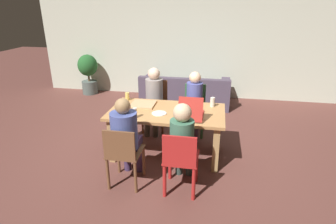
# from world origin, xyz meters

# --- Properties ---
(ground_plane) EXTENTS (20.00, 20.00, 0.00)m
(ground_plane) POSITION_xyz_m (0.00, 0.00, 0.00)
(ground_plane) COLOR brown
(back_wall) EXTENTS (7.80, 0.12, 2.93)m
(back_wall) POSITION_xyz_m (0.00, 3.13, 1.47)
(back_wall) COLOR beige
(back_wall) RESTS_ON ground
(dining_table) EXTENTS (1.75, 0.96, 0.75)m
(dining_table) POSITION_xyz_m (0.00, 0.00, 0.64)
(dining_table) COLOR tan
(dining_table) RESTS_ON ground
(chair_0) EXTENTS (0.42, 0.45, 0.87)m
(chair_0) POSITION_xyz_m (0.35, -0.94, 0.47)
(chair_0) COLOR red
(chair_0) RESTS_ON ground
(person_0) EXTENTS (0.30, 0.53, 1.19)m
(person_0) POSITION_xyz_m (0.35, -0.79, 0.70)
(person_0) COLOR #30413A
(person_0) RESTS_ON ground
(chair_1) EXTENTS (0.43, 0.44, 0.93)m
(chair_1) POSITION_xyz_m (-0.39, 0.94, 0.52)
(chair_1) COLOR brown
(chair_1) RESTS_ON ground
(person_1) EXTENTS (0.32, 0.50, 1.21)m
(person_1) POSITION_xyz_m (-0.39, 0.80, 0.71)
(person_1) COLOR #434239
(person_1) RESTS_ON ground
(chair_2) EXTENTS (0.40, 0.43, 0.90)m
(chair_2) POSITION_xyz_m (0.35, 0.89, 0.48)
(chair_2) COLOR #36693C
(chair_2) RESTS_ON ground
(person_2) EXTENTS (0.28, 0.53, 1.18)m
(person_2) POSITION_xyz_m (0.35, 0.74, 0.69)
(person_2) COLOR #3F2F43
(person_2) RESTS_ON ground
(chair_3) EXTENTS (0.42, 0.45, 0.86)m
(chair_3) POSITION_xyz_m (-0.39, -0.93, 0.49)
(chair_3) COLOR brown
(chair_3) RESTS_ON ground
(person_3) EXTENTS (0.34, 0.50, 1.20)m
(person_3) POSITION_xyz_m (-0.39, -0.80, 0.71)
(person_3) COLOR #3D2B4C
(person_3) RESTS_ON ground
(pizza_box_0) EXTENTS (0.34, 0.49, 0.33)m
(pizza_box_0) POSITION_xyz_m (0.39, -0.14, 0.80)
(pizza_box_0) COLOR #B12B22
(pizza_box_0) RESTS_ON dining_table
(pizza_box_1) EXTENTS (0.38, 0.38, 0.03)m
(pizza_box_1) POSITION_xyz_m (-0.42, 0.17, 0.76)
(pizza_box_1) COLOR tan
(pizza_box_1) RESTS_ON dining_table
(plate_0) EXTENTS (0.26, 0.26, 0.01)m
(plate_0) POSITION_xyz_m (-0.67, -0.29, 0.75)
(plate_0) COLOR white
(plate_0) RESTS_ON dining_table
(plate_1) EXTENTS (0.22, 0.22, 0.01)m
(plate_1) POSITION_xyz_m (-0.09, -0.14, 0.75)
(plate_1) COLOR white
(plate_1) RESTS_ON dining_table
(drinking_glass_0) EXTENTS (0.07, 0.07, 0.13)m
(drinking_glass_0) POSITION_xyz_m (-0.75, 0.36, 0.81)
(drinking_glass_0) COLOR #E5C460
(drinking_glass_0) RESTS_ON dining_table
(drinking_glass_1) EXTENTS (0.06, 0.06, 0.15)m
(drinking_glass_1) POSITION_xyz_m (-0.40, -0.36, 0.82)
(drinking_glass_1) COLOR silver
(drinking_glass_1) RESTS_ON dining_table
(drinking_glass_2) EXTENTS (0.07, 0.07, 0.15)m
(drinking_glass_2) POSITION_xyz_m (0.68, 0.31, 0.82)
(drinking_glass_2) COLOR silver
(drinking_glass_2) RESTS_ON dining_table
(couch) EXTENTS (2.06, 0.89, 0.72)m
(couch) POSITION_xyz_m (0.00, 2.37, 0.27)
(couch) COLOR #4E4255
(couch) RESTS_ON ground
(potted_plant) EXTENTS (0.50, 0.50, 1.04)m
(potted_plant) POSITION_xyz_m (-2.61, 2.76, 0.60)
(potted_plant) COLOR #525F59
(potted_plant) RESTS_ON ground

